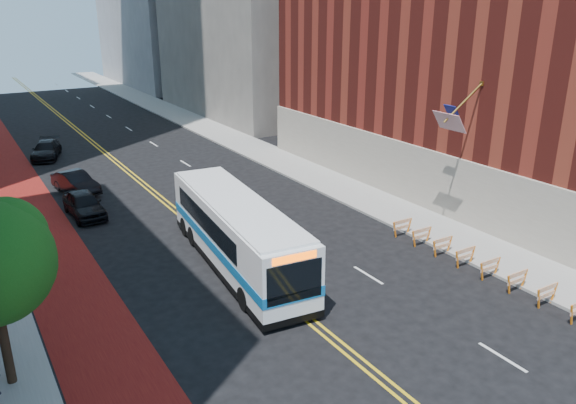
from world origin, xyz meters
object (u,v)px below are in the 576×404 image
(transit_bus, at_px, (236,232))
(car_c, at_px, (46,150))
(car_a, at_px, (84,204))
(car_b, at_px, (76,182))

(transit_bus, relative_size, car_c, 2.65)
(transit_bus, relative_size, car_a, 2.85)
(car_b, bearing_deg, car_c, 75.46)
(car_c, bearing_deg, car_a, -73.39)
(transit_bus, bearing_deg, car_c, 105.22)
(car_b, bearing_deg, car_a, -111.41)
(car_a, height_order, car_c, car_a)
(transit_bus, height_order, car_a, transit_bus)
(transit_bus, height_order, car_c, transit_bus)
(car_a, bearing_deg, car_b, 81.02)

